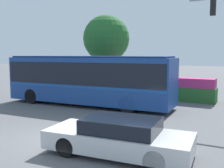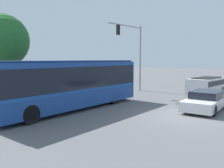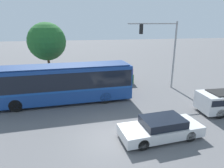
# 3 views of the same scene
# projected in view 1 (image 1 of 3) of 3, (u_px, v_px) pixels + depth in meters

# --- Properties ---
(ground_plane) EXTENTS (140.00, 140.00, 0.00)m
(ground_plane) POSITION_uv_depth(u_px,v_px,m) (57.00, 139.00, 10.44)
(ground_plane) COLOR #5B5B5E
(city_bus) EXTENTS (11.22, 3.09, 3.20)m
(city_bus) POSITION_uv_depth(u_px,v_px,m) (88.00, 77.00, 17.18)
(city_bus) COLOR navy
(city_bus) RESTS_ON ground
(sedan_foreground) EXTENTS (4.95, 2.29, 1.24)m
(sedan_foreground) POSITION_uv_depth(u_px,v_px,m) (119.00, 137.00, 8.75)
(sedan_foreground) COLOR silver
(sedan_foreground) RESTS_ON ground
(flowering_hedge) EXTENTS (8.19, 1.32, 1.65)m
(flowering_hedge) POSITION_uv_depth(u_px,v_px,m) (158.00, 88.00, 19.88)
(flowering_hedge) COLOR #286028
(flowering_hedge) RESTS_ON ground
(street_tree_left) EXTENTS (3.94, 3.94, 6.62)m
(street_tree_left) POSITION_uv_depth(u_px,v_px,m) (106.00, 39.00, 22.64)
(street_tree_left) COLOR brown
(street_tree_left) RESTS_ON ground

